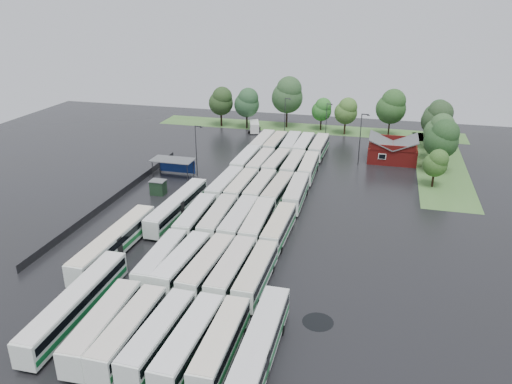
% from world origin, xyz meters
% --- Properties ---
extents(ground, '(160.00, 160.00, 0.00)m').
position_xyz_m(ground, '(0.00, 0.00, 0.00)').
color(ground, black).
rests_on(ground, ground).
extents(brick_building, '(10.07, 8.60, 5.39)m').
position_xyz_m(brick_building, '(24.00, 42.77, 1.87)').
color(brick_building, maroon).
rests_on(brick_building, ground).
extents(wash_shed, '(8.20, 4.20, 3.58)m').
position_xyz_m(wash_shed, '(-17.20, 22.02, 2.99)').
color(wash_shed, '#2D2D30').
rests_on(wash_shed, ground).
extents(utility_hut, '(2.70, 2.20, 2.62)m').
position_xyz_m(utility_hut, '(-16.20, 12.60, 1.32)').
color(utility_hut, black).
rests_on(utility_hut, ground).
extents(grass_strip_north, '(80.00, 10.00, 0.01)m').
position_xyz_m(grass_strip_north, '(2.00, 64.80, 0.01)').
color(grass_strip_north, '#426E30').
rests_on(grass_strip_north, ground).
extents(grass_strip_east, '(10.00, 50.00, 0.01)m').
position_xyz_m(grass_strip_east, '(34.00, 42.80, 0.01)').
color(grass_strip_east, '#426E30').
rests_on(grass_strip_east, ground).
extents(west_fence, '(0.10, 50.00, 1.20)m').
position_xyz_m(west_fence, '(-22.20, 8.00, 0.60)').
color(west_fence, '#2D2D30').
rests_on(west_fence, ground).
extents(bus_r0c0, '(3.36, 13.10, 3.61)m').
position_xyz_m(bus_r0c0, '(-4.23, -26.09, 1.99)').
color(bus_r0c0, silver).
rests_on(bus_r0c0, ground).
extents(bus_r0c1, '(2.72, 12.62, 3.51)m').
position_xyz_m(bus_r0c1, '(-1.29, -26.10, 1.93)').
color(bus_r0c1, silver).
rests_on(bus_r0c1, ground).
extents(bus_r0c2, '(3.08, 12.68, 3.51)m').
position_xyz_m(bus_r0c2, '(1.91, -26.07, 1.93)').
color(bus_r0c2, silver).
rests_on(bus_r0c2, ground).
extents(bus_r0c3, '(3.07, 12.90, 3.57)m').
position_xyz_m(bus_r0c3, '(5.25, -26.20, 1.96)').
color(bus_r0c3, silver).
rests_on(bus_r0c3, ground).
extents(bus_r0c4, '(2.79, 12.47, 3.46)m').
position_xyz_m(bus_r0c4, '(8.33, -25.68, 1.90)').
color(bus_r0c4, silver).
rests_on(bus_r0c4, ground).
extents(bus_r1c0, '(2.93, 12.35, 3.42)m').
position_xyz_m(bus_r1c0, '(-4.25, -12.06, 1.88)').
color(bus_r1c0, silver).
rests_on(bus_r1c0, ground).
extents(bus_r1c1, '(3.28, 12.58, 3.47)m').
position_xyz_m(bus_r1c1, '(-1.31, -12.09, 1.91)').
color(bus_r1c1, silver).
rests_on(bus_r1c1, ground).
extents(bus_r1c2, '(3.32, 13.00, 3.59)m').
position_xyz_m(bus_r1c2, '(2.10, -12.37, 1.97)').
color(bus_r1c2, silver).
rests_on(bus_r1c2, ground).
extents(bus_r1c3, '(2.92, 12.91, 3.58)m').
position_xyz_m(bus_r1c3, '(5.26, -12.28, 1.97)').
color(bus_r1c3, silver).
rests_on(bus_r1c3, ground).
extents(bus_r1c4, '(2.71, 12.43, 3.46)m').
position_xyz_m(bus_r1c4, '(8.37, -12.25, 1.90)').
color(bus_r1c4, silver).
rests_on(bus_r1c4, ground).
extents(bus_r2c0, '(3.06, 12.71, 3.52)m').
position_xyz_m(bus_r2c0, '(-4.55, 0.93, 1.93)').
color(bus_r2c0, silver).
rests_on(bus_r2c0, ground).
extents(bus_r2c1, '(3.09, 12.83, 3.55)m').
position_xyz_m(bus_r2c1, '(-1.12, 1.38, 1.95)').
color(bus_r2c1, silver).
rests_on(bus_r2c1, ground).
extents(bus_r2c2, '(2.83, 13.03, 3.62)m').
position_xyz_m(bus_r2c2, '(2.13, 1.44, 1.99)').
color(bus_r2c2, silver).
rests_on(bus_r2c2, ground).
extents(bus_r2c3, '(3.14, 13.06, 3.61)m').
position_xyz_m(bus_r2c3, '(5.06, 1.37, 1.99)').
color(bus_r2c3, silver).
rests_on(bus_r2c3, ground).
extents(bus_r2c4, '(2.79, 12.41, 3.44)m').
position_xyz_m(bus_r2c4, '(8.35, 0.87, 1.89)').
color(bus_r2c4, silver).
rests_on(bus_r2c4, ground).
extents(bus_r3c0, '(3.09, 12.99, 3.60)m').
position_xyz_m(bus_r3c0, '(-4.30, 14.63, 1.98)').
color(bus_r3c0, silver).
rests_on(bus_r3c0, ground).
extents(bus_r3c1, '(2.84, 12.40, 3.44)m').
position_xyz_m(bus_r3c1, '(-1.35, 14.93, 1.89)').
color(bus_r3c1, silver).
rests_on(bus_r3c1, ground).
extents(bus_r3c2, '(3.00, 12.59, 3.49)m').
position_xyz_m(bus_r3c2, '(1.92, 15.12, 1.92)').
color(bus_r3c2, silver).
rests_on(bus_r3c2, ground).
extents(bus_r3c3, '(3.22, 12.59, 3.48)m').
position_xyz_m(bus_r3c3, '(5.13, 14.73, 1.91)').
color(bus_r3c3, silver).
rests_on(bus_r3c3, ground).
extents(bus_r3c4, '(2.99, 12.76, 3.53)m').
position_xyz_m(bus_r3c4, '(8.38, 14.70, 1.94)').
color(bus_r3c4, silver).
rests_on(bus_r3c4, ground).
extents(bus_r4c0, '(2.88, 12.95, 3.60)m').
position_xyz_m(bus_r4c0, '(-4.49, 28.70, 1.98)').
color(bus_r4c0, silver).
rests_on(bus_r4c0, ground).
extents(bus_r4c1, '(2.97, 12.46, 3.45)m').
position_xyz_m(bus_r4c1, '(-1.25, 28.14, 1.90)').
color(bus_r4c1, silver).
rests_on(bus_r4c1, ground).
extents(bus_r4c2, '(3.27, 12.61, 3.48)m').
position_xyz_m(bus_r4c2, '(1.84, 28.56, 1.91)').
color(bus_r4c2, silver).
rests_on(bus_r4c2, ground).
extents(bus_r4c3, '(2.87, 12.62, 3.50)m').
position_xyz_m(bus_r4c3, '(5.25, 28.52, 1.93)').
color(bus_r4c3, silver).
rests_on(bus_r4c3, ground).
extents(bus_r4c4, '(2.91, 12.46, 3.45)m').
position_xyz_m(bus_r4c4, '(8.32, 28.19, 1.90)').
color(bus_r4c4, silver).
rests_on(bus_r4c4, ground).
extents(bus_r5c0, '(2.90, 12.97, 3.60)m').
position_xyz_m(bus_r5c0, '(-4.25, 41.81, 1.98)').
color(bus_r5c0, silver).
rests_on(bus_r5c0, ground).
extents(bus_r5c1, '(2.95, 12.52, 3.47)m').
position_xyz_m(bus_r5c1, '(-1.35, 42.00, 1.91)').
color(bus_r5c1, silver).
rests_on(bus_r5c1, ground).
extents(bus_r5c2, '(3.04, 13.07, 3.62)m').
position_xyz_m(bus_r5c2, '(2.11, 41.93, 1.99)').
color(bus_r5c2, silver).
rests_on(bus_r5c2, ground).
extents(bus_r5c3, '(2.91, 12.88, 3.57)m').
position_xyz_m(bus_r5c3, '(5.05, 41.91, 1.97)').
color(bus_r5c3, silver).
rests_on(bus_r5c3, ground).
extents(bus_r5c4, '(2.95, 12.76, 3.54)m').
position_xyz_m(bus_r5c4, '(8.39, 42.20, 1.94)').
color(bus_r5c4, silver).
rests_on(bus_r5c4, ground).
extents(artic_bus_west_a, '(3.05, 18.63, 3.45)m').
position_xyz_m(artic_bus_west_a, '(-9.26, -23.16, 1.91)').
color(artic_bus_west_a, silver).
rests_on(artic_bus_west_a, ground).
extents(artic_bus_west_b, '(3.24, 18.52, 3.42)m').
position_xyz_m(artic_bus_west_b, '(-9.00, 4.46, 1.90)').
color(artic_bus_west_b, silver).
rests_on(artic_bus_west_b, ground).
extents(artic_bus_west_c, '(2.93, 19.21, 3.56)m').
position_xyz_m(artic_bus_west_c, '(-12.40, -9.33, 1.97)').
color(artic_bus_west_c, silver).
rests_on(artic_bus_west_c, ground).
extents(artic_bus_east, '(2.94, 19.42, 3.60)m').
position_xyz_m(artic_bus_east, '(12.11, -26.51, 2.00)').
color(artic_bus_east, silver).
rests_on(artic_bus_east, ground).
extents(minibus, '(3.82, 6.35, 2.61)m').
position_xyz_m(minibus, '(-10.52, 58.14, 1.45)').
color(minibus, white).
rests_on(minibus, ground).
extents(tree_north_0, '(6.43, 6.43, 10.64)m').
position_xyz_m(tree_north_0, '(-20.36, 61.32, 6.84)').
color(tree_north_0, black).
rests_on(tree_north_0, ground).
extents(tree_north_1, '(6.50, 6.50, 10.77)m').
position_xyz_m(tree_north_1, '(-13.12, 60.79, 6.93)').
color(tree_north_1, black).
rests_on(tree_north_1, ground).
extents(tree_north_2, '(8.15, 8.15, 13.50)m').
position_xyz_m(tree_north_2, '(-3.20, 64.62, 8.69)').
color(tree_north_2, black).
rests_on(tree_north_2, ground).
extents(tree_north_3, '(5.13, 5.13, 8.50)m').
position_xyz_m(tree_north_3, '(5.96, 64.16, 5.47)').
color(tree_north_3, black).
rests_on(tree_north_3, ground).
extents(tree_north_4, '(5.70, 5.70, 9.45)m').
position_xyz_m(tree_north_4, '(12.39, 61.37, 6.08)').
color(tree_north_4, '#392215').
rests_on(tree_north_4, ground).
extents(tree_north_5, '(7.25, 7.25, 12.01)m').
position_xyz_m(tree_north_5, '(23.16, 61.63, 7.73)').
color(tree_north_5, black).
rests_on(tree_north_5, ground).
extents(tree_north_6, '(6.09, 6.09, 10.08)m').
position_xyz_m(tree_north_6, '(33.81, 61.33, 6.49)').
color(tree_north_6, '#312318').
rests_on(tree_north_6, ground).
extents(tree_east_0, '(4.48, 4.44, 7.35)m').
position_xyz_m(tree_east_0, '(31.61, 28.75, 4.73)').
color(tree_east_0, black).
rests_on(tree_east_0, ground).
extents(tree_east_1, '(6.64, 6.64, 11.00)m').
position_xyz_m(tree_east_1, '(33.03, 37.13, 7.07)').
color(tree_east_1, black).
rests_on(tree_east_1, ground).
extents(tree_east_2, '(6.24, 6.24, 10.34)m').
position_xyz_m(tree_east_2, '(33.21, 45.15, 6.65)').
color(tree_east_2, black).
rests_on(tree_east_2, ground).
extents(tree_east_3, '(6.93, 6.93, 11.47)m').
position_xyz_m(tree_east_3, '(33.30, 53.00, 7.38)').
color(tree_east_3, black).
rests_on(tree_east_3, ground).
extents(tree_east_4, '(6.07, 6.07, 10.05)m').
position_xyz_m(tree_east_4, '(33.88, 59.25, 6.47)').
color(tree_east_4, '#35291B').
rests_on(tree_east_4, ground).
extents(lamp_post_ne, '(1.67, 0.32, 10.81)m').
position_xyz_m(lamp_post_ne, '(17.38, 38.34, 6.28)').
color(lamp_post_ne, '#2D2D30').
rests_on(lamp_post_ne, ground).
extents(lamp_post_nw, '(1.55, 0.30, 10.08)m').
position_xyz_m(lamp_post_nw, '(-12.83, 23.47, 5.85)').
color(lamp_post_nw, '#2D2D30').
rests_on(lamp_post_nw, ground).
extents(lamp_post_back_w, '(1.51, 0.29, 9.82)m').
position_xyz_m(lamp_post_back_w, '(-1.76, 54.78, 5.70)').
color(lamp_post_back_w, '#2D2D30').
rests_on(lamp_post_back_w, ground).
extents(lamp_post_back_e, '(1.41, 0.28, 9.17)m').
position_xyz_m(lamp_post_back_e, '(8.46, 54.13, 5.32)').
color(lamp_post_back_e, '#2D2D30').
rests_on(lamp_post_back_e, ground).
extents(puddle_0, '(4.30, 4.30, 0.01)m').
position_xyz_m(puddle_0, '(-4.35, -17.58, 0.00)').
color(puddle_0, black).
rests_on(puddle_0, ground).
extents(puddle_1, '(2.69, 2.69, 0.01)m').
position_xyz_m(puddle_1, '(8.33, -23.66, 0.00)').
color(puddle_1, black).
rests_on(puddle_1, ground).
extents(puddle_2, '(7.55, 7.55, 0.01)m').
position_xyz_m(puddle_2, '(-6.97, 0.79, 0.00)').
color(puddle_2, black).
rests_on(puddle_2, ground).
extents(puddle_3, '(4.44, 4.44, 0.01)m').
position_xyz_m(puddle_3, '(2.01, -3.02, 0.00)').
color(puddle_3, black).
rests_on(puddle_3, ground).
extents(puddle_4, '(3.49, 3.49, 0.01)m').
position_xyz_m(puddle_4, '(16.70, -17.22, 0.00)').
color(puddle_4, black).
rests_on(puddle_4, ground).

